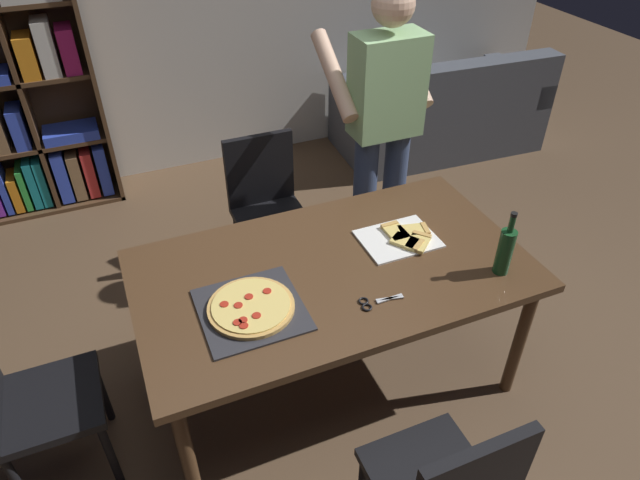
{
  "coord_description": "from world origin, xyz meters",
  "views": [
    {
      "loc": [
        -0.81,
        -1.78,
        2.39
      ],
      "look_at": [
        0.0,
        0.15,
        0.8
      ],
      "focal_mm": 31.68,
      "sensor_mm": 36.0,
      "label": 1
    }
  ],
  "objects": [
    {
      "name": "chair_far_side",
      "position": [
        0.0,
        0.99,
        0.51
      ],
      "size": [
        0.42,
        0.42,
        0.9
      ],
      "color": "black",
      "rests_on": "ground_plane"
    },
    {
      "name": "couch",
      "position": [
        1.9,
        1.99,
        0.3
      ],
      "size": [
        1.74,
        0.94,
        0.85
      ],
      "color": "#4C515B",
      "rests_on": "ground_plane"
    },
    {
      "name": "wine_bottle",
      "position": [
        0.68,
        -0.31,
        0.87
      ],
      "size": [
        0.07,
        0.07,
        0.32
      ],
      "color": "#194723",
      "rests_on": "dining_table"
    },
    {
      "name": "ground_plane",
      "position": [
        0.0,
        0.0,
        0.0
      ],
      "size": [
        12.0,
        12.0,
        0.0
      ],
      "primitive_type": "plane",
      "color": "brown"
    },
    {
      "name": "kitchen_scissors",
      "position": [
        0.06,
        -0.28,
        0.76
      ],
      "size": [
        0.2,
        0.09,
        0.01
      ],
      "color": "silver",
      "rests_on": "dining_table"
    },
    {
      "name": "pizza_slices_on_towel",
      "position": [
        0.4,
        0.06,
        0.76
      ],
      "size": [
        0.36,
        0.3,
        0.03
      ],
      "color": "white",
      "rests_on": "dining_table"
    },
    {
      "name": "dining_table",
      "position": [
        0.0,
        0.0,
        0.68
      ],
      "size": [
        1.77,
        1.0,
        0.75
      ],
      "color": "#4C331E",
      "rests_on": "ground_plane"
    },
    {
      "name": "chair_left_end",
      "position": [
        -1.37,
        0.0,
        0.51
      ],
      "size": [
        0.42,
        0.42,
        0.9
      ],
      "color": "black",
      "rests_on": "ground_plane"
    },
    {
      "name": "pepperoni_pizza_on_tray",
      "position": [
        -0.42,
        -0.12,
        0.77
      ],
      "size": [
        0.42,
        0.42,
        0.04
      ],
      "color": "#2D2D33",
      "rests_on": "dining_table"
    },
    {
      "name": "person_serving_pizza",
      "position": [
        0.64,
        0.77,
        1.0
      ],
      "size": [
        0.55,
        0.54,
        1.75
      ],
      "color": "#38476B",
      "rests_on": "ground_plane"
    }
  ]
}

